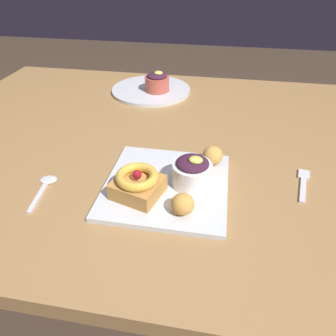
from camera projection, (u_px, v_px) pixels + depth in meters
name	position (u px, v px, depth m)	size (l,w,h in m)	color
ground_plane	(164.00, 286.00, 1.31)	(8.00, 8.00, 0.00)	#423326
dining_table	(162.00, 161.00, 0.93)	(1.48, 1.06, 0.73)	olive
front_plate	(166.00, 185.00, 0.70)	(0.27, 0.27, 0.01)	silver
cake_slice	(139.00, 184.00, 0.65)	(0.12, 0.11, 0.06)	#B77F3D
berry_ramekin	(192.00, 172.00, 0.67)	(0.09, 0.09, 0.08)	white
fritter_front	(183.00, 204.00, 0.60)	(0.05, 0.05, 0.04)	gold
fritter_middle	(213.00, 155.00, 0.74)	(0.05, 0.05, 0.05)	gold
back_plate	(151.00, 90.00, 1.16)	(0.29, 0.29, 0.01)	silver
back_ramekin	(157.00, 82.00, 1.12)	(0.09, 0.09, 0.07)	#B24C3D
fork	(303.00, 183.00, 0.71)	(0.04, 0.13, 0.00)	silver
spoon	(44.00, 187.00, 0.70)	(0.04, 0.13, 0.00)	silver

